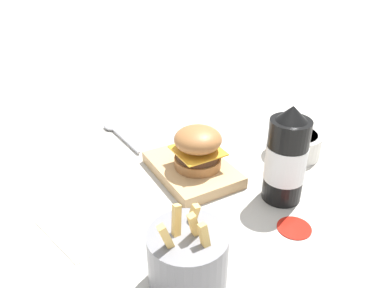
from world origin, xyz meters
The scene contains 9 objects.
ground_plane centered at (0.00, 0.00, 0.00)m, with size 6.00×6.00×0.00m, color #B7B2A8.
serving_board centered at (-0.05, 0.04, 0.01)m, with size 0.20×0.15×0.02m.
burger centered at (-0.06, 0.03, 0.07)m, with size 0.10×0.10×0.09m.
ketchup_bottle centered at (-0.21, -0.07, 0.09)m, with size 0.08×0.08×0.20m.
fries_basket centered at (-0.30, 0.19, 0.05)m, with size 0.12×0.12×0.14m.
side_bowl centered at (-0.10, -0.21, 0.03)m, with size 0.12×0.12×0.06m.
spoon centered at (0.22, 0.12, 0.01)m, with size 0.19×0.03×0.01m.
ketchup_puddle centered at (-0.29, -0.03, 0.00)m, with size 0.06×0.06×0.00m.
parchment_square centered at (-0.10, 0.28, 0.00)m, with size 0.18×0.18×0.00m.
Camera 1 is at (-0.64, 0.37, 0.45)m, focal length 35.00 mm.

